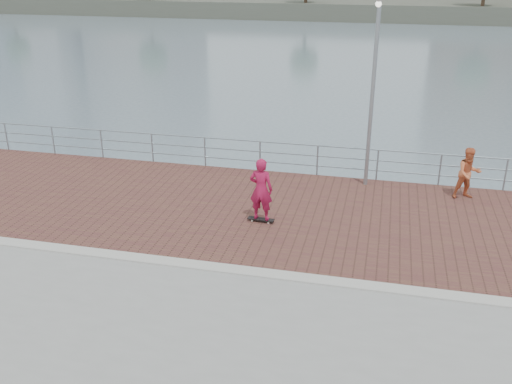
% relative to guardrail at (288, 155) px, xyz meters
% --- Properties ---
extents(water, '(400.00, 400.00, 0.00)m').
position_rel_guardrail_xyz_m(water, '(-0.00, -7.00, -2.69)').
color(water, slate).
rests_on(water, ground).
extents(brick_lane, '(40.00, 6.80, 0.02)m').
position_rel_guardrail_xyz_m(brick_lane, '(-0.00, -3.40, -0.68)').
color(brick_lane, brown).
rests_on(brick_lane, seawall).
extents(curb, '(40.00, 0.40, 0.06)m').
position_rel_guardrail_xyz_m(curb, '(-0.00, -7.00, -0.66)').
color(curb, '#B7B5AD').
rests_on(curb, seawall).
extents(guardrail, '(39.06, 0.06, 1.13)m').
position_rel_guardrail_xyz_m(guardrail, '(0.00, 0.00, 0.00)').
color(guardrail, '#8C9EA8').
rests_on(guardrail, brick_lane).
extents(street_lamp, '(0.48, 1.40, 6.60)m').
position_rel_guardrail_xyz_m(street_lamp, '(2.74, -0.98, 4.00)').
color(street_lamp, gray).
rests_on(street_lamp, brick_lane).
extents(skateboard, '(0.79, 0.25, 0.09)m').
position_rel_guardrail_xyz_m(skateboard, '(-0.05, -4.15, -0.60)').
color(skateboard, black).
rests_on(skateboard, brick_lane).
extents(skateboarder, '(0.70, 0.49, 1.85)m').
position_rel_guardrail_xyz_m(skateboarder, '(-0.05, -4.15, 0.34)').
color(skateboarder, '#AC1743').
rests_on(skateboarder, skateboard).
extents(bystander, '(0.96, 0.85, 1.66)m').
position_rel_guardrail_xyz_m(bystander, '(5.90, -0.94, 0.16)').
color(bystander, '#DD6F41').
rests_on(bystander, brick_lane).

